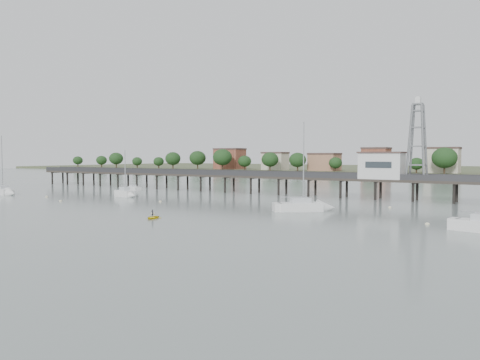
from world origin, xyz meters
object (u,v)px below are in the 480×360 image
Objects in this scene: sailboat_c at (310,207)px; sailboat_a at (5,192)px; sailboat_b at (127,194)px; white_tender at (134,188)px; yellow_dinghy at (153,219)px; lattice_tower at (417,142)px; pier at (269,177)px.

sailboat_a is at bearing 147.50° from sailboat_c.
sailboat_c is 41.99m from sailboat_b.
sailboat_a is at bearing -102.29° from white_tender.
white_tender is 53.63m from yellow_dinghy.
sailboat_b is 35.14m from yellow_dinghy.
yellow_dinghy is (-14.65, -19.45, -0.64)m from sailboat_c.
sailboat_c is 5.69× the size of yellow_dinghy.
white_tender is (-53.88, 17.11, -0.17)m from sailboat_c.
sailboat_c reaches higher than sailboat_b.
sailboat_b reaches higher than white_tender.
white_tender is (-11.97, 14.40, -0.20)m from sailboat_b.
sailboat_b is 0.74× the size of sailboat_a.
lattice_tower reaches higher than white_tender.
yellow_dinghy is at bearing -8.38° from sailboat_a.
sailboat_a reaches higher than pier.
lattice_tower is (31.50, 0.00, 7.31)m from pier.
sailboat_b reaches higher than pier.
lattice_tower is at bearing 0.00° from pier.
sailboat_c is (20.68, -25.12, -3.16)m from pier.
sailboat_b is 18.73m from white_tender.
sailboat_b is at bearing -156.98° from lattice_tower.
sailboat_c is at bearing 8.45° from sailboat_b.
lattice_tower is 1.06× the size of sailboat_c.
sailboat_a reaches higher than white_tender.
lattice_tower reaches higher than sailboat_a.
sailboat_c is 3.49× the size of white_tender.
yellow_dinghy is (27.25, -22.17, -0.66)m from sailboat_b.
pier is 34.31m from white_tender.
sailboat_a reaches higher than yellow_dinghy.
lattice_tower is at bearing 27.88° from sailboat_c.
sailboat_c is 24.36m from yellow_dinghy.
yellow_dinghy is (6.03, -44.57, -3.79)m from pier.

